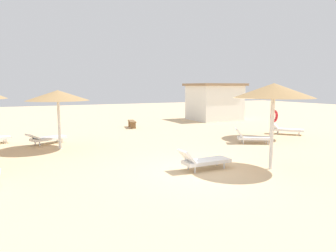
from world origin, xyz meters
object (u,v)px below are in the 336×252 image
lounger_3 (46,138)px  lounger_6 (252,137)px  parasol_3 (58,96)px  parasol_4 (274,91)px  lounger_1 (286,129)px  lounger_4 (203,160)px  beach_cabana (214,101)px  parasol_1 (272,94)px  bench_0 (132,123)px

lounger_3 → lounger_6: size_ratio=1.05×
parasol_3 → lounger_3: bearing=108.3°
parasol_3 → lounger_6: bearing=-17.8°
lounger_3 → lounger_6: bearing=-24.8°
parasol_4 → lounger_1: parasol_4 is taller
parasol_3 → parasol_4: parasol_4 is taller
lounger_4 → beach_cabana: size_ratio=0.44×
parasol_3 → lounger_6: (8.93, -2.86, -2.14)m
parasol_1 → beach_cabana: size_ratio=0.68×
bench_0 → lounger_4: bearing=-96.8°
parasol_3 → lounger_1: 13.07m
lounger_1 → lounger_3: lounger_1 is taller
lounger_4 → parasol_1: bearing=29.1°
parasol_1 → lounger_3: 12.20m
lounger_6 → beach_cabana: (4.61, 10.07, 1.26)m
lounger_1 → lounger_6: 4.14m
bench_0 → lounger_6: bearing=-67.2°
parasol_3 → parasol_4: (6.23, -6.87, 0.26)m
lounger_1 → lounger_6: bearing=-159.9°
lounger_1 → lounger_4: bearing=-153.0°
lounger_6 → beach_cabana: bearing=65.4°
parasol_1 → bench_0: bearing=126.4°
parasol_3 → lounger_4: (4.06, -5.91, -2.14)m
lounger_6 → parasol_1: bearing=21.3°
parasol_3 → beach_cabana: bearing=28.0°
parasol_3 → bench_0: bearing=45.3°
parasol_3 → lounger_4: 7.48m
lounger_1 → lounger_3: (-13.31, 2.94, -0.01)m
parasol_4 → lounger_1: (6.58, 5.43, -2.40)m
parasol_1 → bench_0: size_ratio=1.88×
parasol_1 → beach_cabana: bearing=74.5°
lounger_1 → lounger_4: (-8.76, -4.47, 0.00)m
lounger_1 → beach_cabana: 8.77m
lounger_3 → lounger_6: 10.38m
beach_cabana → bench_0: bearing=-167.9°
lounger_6 → bench_0: size_ratio=1.24×
parasol_4 → lounger_4: parasol_4 is taller
parasol_3 → beach_cabana: (13.54, 7.21, -0.87)m
parasol_4 → lounger_3: (-6.73, 8.37, -2.42)m
lounger_4 → bench_0: 11.47m
lounger_1 → bench_0: bearing=137.0°
parasol_1 → lounger_1: size_ratio=1.57×
parasol_4 → beach_cabana: beach_cabana is taller
lounger_3 → lounger_6: lounger_6 is taller
lounger_4 → lounger_1: bearing=27.0°
lounger_1 → lounger_6: lounger_6 is taller
lounger_6 → lounger_4: bearing=-147.9°
parasol_3 → lounger_4: bearing=-55.6°
lounger_1 → beach_cabana: size_ratio=0.43×
parasol_3 → lounger_6: 9.62m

